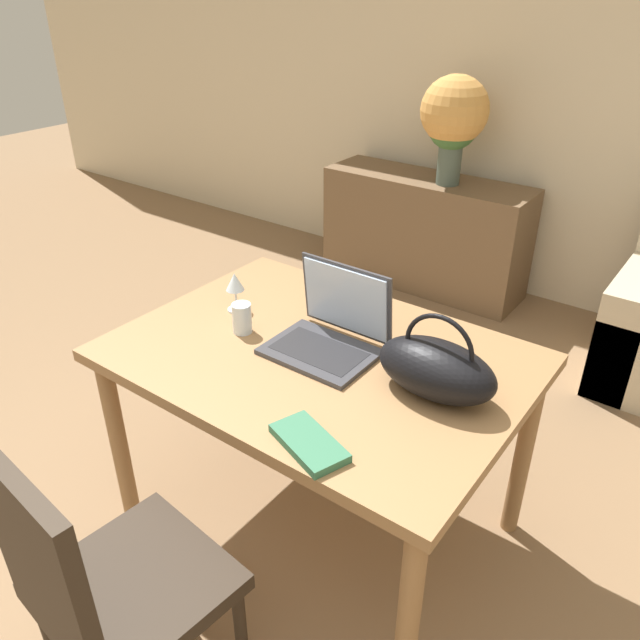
% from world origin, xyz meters
% --- Properties ---
extents(wall_back, '(10.00, 0.06, 2.70)m').
position_xyz_m(wall_back, '(0.00, 3.20, 1.35)').
color(wall_back, beige).
rests_on(wall_back, ground_plane).
extents(dining_table, '(1.29, 0.93, 0.76)m').
position_xyz_m(dining_table, '(-0.08, 0.84, 0.67)').
color(dining_table, olive).
rests_on(dining_table, ground_plane).
extents(chair, '(0.48, 0.48, 0.94)m').
position_xyz_m(chair, '(-0.11, -0.01, 0.51)').
color(chair, '#2D2319').
rests_on(chair, ground_plane).
extents(sideboard, '(1.31, 0.40, 0.71)m').
position_xyz_m(sideboard, '(-0.78, 2.90, 0.35)').
color(sideboard, brown).
rests_on(sideboard, ground_plane).
extents(laptop, '(0.34, 0.29, 0.26)m').
position_xyz_m(laptop, '(-0.07, 0.90, 0.83)').
color(laptop, '#38383D').
rests_on(laptop, dining_table).
extents(drinking_glass, '(0.07, 0.07, 0.10)m').
position_xyz_m(drinking_glass, '(-0.36, 0.79, 0.81)').
color(drinking_glass, silver).
rests_on(drinking_glass, dining_table).
extents(wine_glass, '(0.07, 0.07, 0.15)m').
position_xyz_m(wine_glass, '(-0.48, 0.89, 0.86)').
color(wine_glass, silver).
rests_on(wine_glass, dining_table).
extents(handbag, '(0.36, 0.20, 0.26)m').
position_xyz_m(handbag, '(0.32, 0.86, 0.84)').
color(handbag, black).
rests_on(handbag, dining_table).
extents(flower_vase, '(0.39, 0.39, 0.62)m').
position_xyz_m(flower_vase, '(-0.63, 2.86, 1.09)').
color(flower_vase, '#47564C').
rests_on(flower_vase, sideboard).
extents(book, '(0.25, 0.18, 0.02)m').
position_xyz_m(book, '(0.17, 0.47, 0.77)').
color(book, '#336B4C').
rests_on(book, dining_table).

